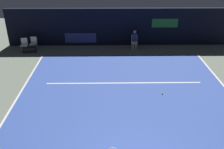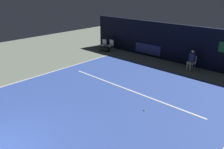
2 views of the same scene
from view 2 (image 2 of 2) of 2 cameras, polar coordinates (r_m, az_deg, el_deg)
ground_plane at (r=9.86m, az=-3.26°, el=-7.73°), size 31.05×31.05×0.00m
court_surface at (r=9.86m, az=-3.26°, el=-7.70°), size 10.20×11.59×0.01m
line_sideline_right at (r=13.63m, az=-18.15°, el=-0.22°), size 0.10×11.59×0.01m
line_service at (r=11.19m, az=4.25°, el=-3.94°), size 7.95×0.10×0.01m
back_wall at (r=15.51m, az=18.14°, el=7.34°), size 15.68×0.33×2.60m
line_judge_on_chair at (r=14.52m, az=19.94°, el=3.68°), size 0.47×0.55×1.32m
courtside_chair_near at (r=18.18m, az=-0.39°, el=7.78°), size 0.44×0.42×0.88m
courtside_chair_far at (r=18.38m, az=-2.22°, el=7.92°), size 0.47×0.45×0.88m
tennis_ball at (r=9.44m, az=8.38°, el=-9.07°), size 0.07×0.07×0.07m
equipment_bag at (r=18.05m, az=-1.90°, el=6.55°), size 0.87×0.42×0.32m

